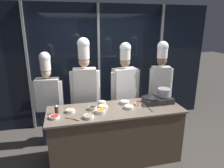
{
  "coord_description": "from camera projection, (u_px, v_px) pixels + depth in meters",
  "views": [
    {
      "loc": [
        -0.77,
        -2.9,
        2.25
      ],
      "look_at": [
        0.0,
        0.25,
        1.29
      ],
      "focal_mm": 32.0,
      "sensor_mm": 36.0,
      "label": 1
    }
  ],
  "objects": [
    {
      "name": "ground_plane",
      "position": [
        115.0,
        158.0,
        3.52
      ],
      "size": [
        24.0,
        24.0,
        0.0
      ],
      "primitive_type": "plane",
      "color": "#47423D"
    },
    {
      "name": "prep_bowl_ginger",
      "position": [
        103.0,
        107.0,
        3.27
      ],
      "size": [
        0.15,
        0.15,
        0.05
      ],
      "color": "white",
      "rests_on": "demo_counter"
    },
    {
      "name": "frying_pan",
      "position": [
        152.0,
        96.0,
        3.44
      ],
      "size": [
        0.3,
        0.52,
        0.05
      ],
      "color": "#232326",
      "rests_on": "portable_stove"
    },
    {
      "name": "stock_pot",
      "position": [
        164.0,
        92.0,
        3.48
      ],
      "size": [
        0.26,
        0.23,
        0.14
      ],
      "color": "#93969B",
      "rests_on": "portable_stove"
    },
    {
      "name": "prep_bowl_carrots",
      "position": [
        101.0,
        111.0,
        3.09
      ],
      "size": [
        0.15,
        0.15,
        0.05
      ],
      "color": "white",
      "rests_on": "demo_counter"
    },
    {
      "name": "squeeze_bottle_soy",
      "position": [
        56.0,
        109.0,
        3.04
      ],
      "size": [
        0.06,
        0.06,
        0.16
      ],
      "color": "#332319",
      "rests_on": "demo_counter"
    },
    {
      "name": "prep_bowl_shrimp",
      "position": [
        70.0,
        111.0,
        3.12
      ],
      "size": [
        0.14,
        0.14,
        0.05
      ],
      "color": "white",
      "rests_on": "demo_counter"
    },
    {
      "name": "prep_bowl_mushrooms",
      "position": [
        89.0,
        116.0,
        2.92
      ],
      "size": [
        0.15,
        0.15,
        0.05
      ],
      "color": "white",
      "rests_on": "demo_counter"
    },
    {
      "name": "prep_bowl_rice",
      "position": [
        103.0,
        102.0,
        3.48
      ],
      "size": [
        0.12,
        0.12,
        0.04
      ],
      "color": "white",
      "rests_on": "demo_counter"
    },
    {
      "name": "prep_bowl_bell_pepper",
      "position": [
        54.0,
        117.0,
        2.92
      ],
      "size": [
        0.16,
        0.16,
        0.04
      ],
      "color": "white",
      "rests_on": "demo_counter"
    },
    {
      "name": "prep_bowl_chili_flakes",
      "position": [
        138.0,
        104.0,
        3.39
      ],
      "size": [
        0.1,
        0.1,
        0.04
      ],
      "color": "white",
      "rests_on": "demo_counter"
    },
    {
      "name": "portable_stove",
      "position": [
        158.0,
        100.0,
        3.49
      ],
      "size": [
        0.49,
        0.32,
        0.11
      ],
      "color": "#28282B",
      "rests_on": "demo_counter"
    },
    {
      "name": "chef_head",
      "position": [
        48.0,
        94.0,
        3.64
      ],
      "size": [
        0.54,
        0.25,
        1.81
      ],
      "rotation": [
        0.0,
        0.0,
        3.04
      ],
      "color": "#2D3856",
      "rests_on": "ground_plane"
    },
    {
      "name": "prep_bowl_bean_sprouts",
      "position": [
        125.0,
        102.0,
        3.45
      ],
      "size": [
        0.16,
        0.16,
        0.05
      ],
      "color": "white",
      "rests_on": "demo_counter"
    },
    {
      "name": "serving_spoon_solid",
      "position": [
        75.0,
        119.0,
        2.88
      ],
      "size": [
        0.22,
        0.16,
        0.02
      ],
      "color": "olive",
      "rests_on": "demo_counter"
    },
    {
      "name": "prep_bowl_soy_glaze",
      "position": [
        93.0,
        108.0,
        3.22
      ],
      "size": [
        0.13,
        0.13,
        0.05
      ],
      "color": "white",
      "rests_on": "demo_counter"
    },
    {
      "name": "window_wall_back",
      "position": [
        99.0,
        66.0,
        4.56
      ],
      "size": [
        5.3,
        0.09,
        2.7
      ],
      "color": "black",
      "rests_on": "ground_plane"
    },
    {
      "name": "prep_bowl_chicken",
      "position": [
        129.0,
        107.0,
        3.25
      ],
      "size": [
        0.15,
        0.15,
        0.05
      ],
      "color": "white",
      "rests_on": "demo_counter"
    },
    {
      "name": "chef_line",
      "position": [
        125.0,
        85.0,
        3.97
      ],
      "size": [
        0.61,
        0.31,
        1.94
      ],
      "rotation": [
        0.0,
        0.0,
        3.3
      ],
      "color": "#4C4C51",
      "rests_on": "ground_plane"
    },
    {
      "name": "chef_sous",
      "position": [
        85.0,
        84.0,
        3.73
      ],
      "size": [
        0.55,
        0.25,
        2.04
      ],
      "rotation": [
        0.0,
        0.0,
        3.06
      ],
      "color": "#232326",
      "rests_on": "ground_plane"
    },
    {
      "name": "chef_pastry",
      "position": [
        161.0,
        79.0,
        4.06
      ],
      "size": [
        0.47,
        0.25,
        1.96
      ],
      "rotation": [
        0.0,
        0.0,
        2.95
      ],
      "color": "#4C4C51",
      "rests_on": "ground_plane"
    },
    {
      "name": "demo_counter",
      "position": [
        116.0,
        134.0,
        3.39
      ],
      "size": [
        2.2,
        0.76,
        0.94
      ],
      "color": "#4C3D2D",
      "rests_on": "ground_plane"
    }
  ]
}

